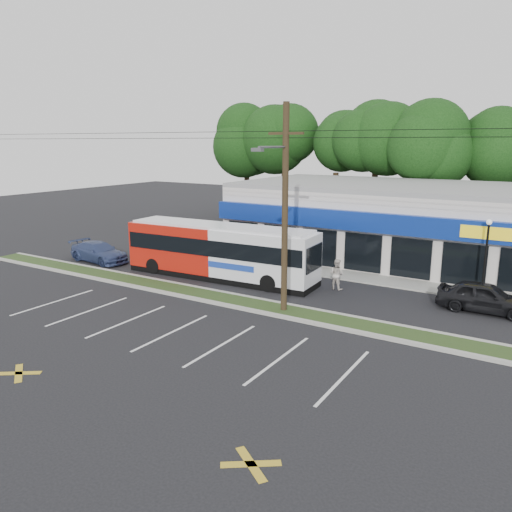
{
  "coord_description": "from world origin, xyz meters",
  "views": [
    {
      "loc": [
        14.13,
        -19.71,
        8.24
      ],
      "look_at": [
        -1.07,
        5.0,
        1.56
      ],
      "focal_mm": 35.0,
      "sensor_mm": 36.0,
      "label": 1
    }
  ],
  "objects_px": {
    "utility_pole": "(281,203)",
    "car_dark": "(485,297)",
    "metrobus": "(220,250)",
    "car_silver": "(176,248)",
    "car_blue": "(99,252)",
    "lamp_post": "(486,249)",
    "pedestrian_b": "(336,274)",
    "pedestrian_a": "(310,270)"
  },
  "relations": [
    {
      "from": "lamp_post",
      "to": "car_blue",
      "type": "xyz_separation_m",
      "value": [
        -24.06,
        -5.3,
        -1.98
      ]
    },
    {
      "from": "lamp_post",
      "to": "car_dark",
      "type": "relative_size",
      "value": 0.96
    },
    {
      "from": "utility_pole",
      "to": "pedestrian_b",
      "type": "distance_m",
      "value": 6.86
    },
    {
      "from": "lamp_post",
      "to": "pedestrian_b",
      "type": "distance_m",
      "value": 8.03
    },
    {
      "from": "metrobus",
      "to": "car_silver",
      "type": "bearing_deg",
      "value": 153.19
    },
    {
      "from": "metrobus",
      "to": "car_blue",
      "type": "relative_size",
      "value": 2.61
    },
    {
      "from": "lamp_post",
      "to": "pedestrian_a",
      "type": "relative_size",
      "value": 2.37
    },
    {
      "from": "metrobus",
      "to": "car_blue",
      "type": "height_order",
      "value": "metrobus"
    },
    {
      "from": "lamp_post",
      "to": "car_dark",
      "type": "height_order",
      "value": "lamp_post"
    },
    {
      "from": "utility_pole",
      "to": "lamp_post",
      "type": "distance_m",
      "value": 11.67
    },
    {
      "from": "car_dark",
      "to": "pedestrian_a",
      "type": "bearing_deg",
      "value": 90.55
    },
    {
      "from": "lamp_post",
      "to": "car_silver",
      "type": "xyz_separation_m",
      "value": [
        -20.0,
        -1.8,
        -1.85
      ]
    },
    {
      "from": "metrobus",
      "to": "pedestrian_b",
      "type": "bearing_deg",
      "value": 9.08
    },
    {
      "from": "utility_pole",
      "to": "pedestrian_a",
      "type": "relative_size",
      "value": 27.85
    },
    {
      "from": "car_blue",
      "to": "pedestrian_a",
      "type": "height_order",
      "value": "pedestrian_a"
    },
    {
      "from": "lamp_post",
      "to": "metrobus",
      "type": "bearing_deg",
      "value": -163.31
    },
    {
      "from": "metrobus",
      "to": "pedestrian_b",
      "type": "xyz_separation_m",
      "value": [
        7.03,
        1.5,
        -0.88
      ]
    },
    {
      "from": "pedestrian_a",
      "to": "car_silver",
      "type": "bearing_deg",
      "value": -20.3
    },
    {
      "from": "car_silver",
      "to": "metrobus",
      "type": "bearing_deg",
      "value": -116.6
    },
    {
      "from": "lamp_post",
      "to": "car_silver",
      "type": "height_order",
      "value": "lamp_post"
    },
    {
      "from": "metrobus",
      "to": "pedestrian_a",
      "type": "bearing_deg",
      "value": 12.71
    },
    {
      "from": "car_dark",
      "to": "car_silver",
      "type": "relative_size",
      "value": 0.89
    },
    {
      "from": "lamp_post",
      "to": "car_blue",
      "type": "height_order",
      "value": "lamp_post"
    },
    {
      "from": "utility_pole",
      "to": "car_blue",
      "type": "height_order",
      "value": "utility_pole"
    },
    {
      "from": "car_silver",
      "to": "car_blue",
      "type": "bearing_deg",
      "value": 128.04
    },
    {
      "from": "utility_pole",
      "to": "metrobus",
      "type": "xyz_separation_m",
      "value": [
        -6.18,
        3.57,
        -3.65
      ]
    },
    {
      "from": "metrobus",
      "to": "car_silver",
      "type": "distance_m",
      "value": 6.25
    },
    {
      "from": "utility_pole",
      "to": "lamp_post",
      "type": "height_order",
      "value": "utility_pole"
    },
    {
      "from": "utility_pole",
      "to": "car_dark",
      "type": "xyz_separation_m",
      "value": [
        8.6,
        5.26,
        -4.66
      ]
    },
    {
      "from": "metrobus",
      "to": "pedestrian_a",
      "type": "xyz_separation_m",
      "value": [
        5.34,
        1.5,
        -0.86
      ]
    },
    {
      "from": "lamp_post",
      "to": "utility_pole",
      "type": "bearing_deg",
      "value": -136.05
    },
    {
      "from": "car_blue",
      "to": "pedestrian_b",
      "type": "bearing_deg",
      "value": -76.49
    },
    {
      "from": "lamp_post",
      "to": "pedestrian_b",
      "type": "xyz_separation_m",
      "value": [
        -7.31,
        -2.8,
        -1.79
      ]
    },
    {
      "from": "car_silver",
      "to": "lamp_post",
      "type": "bearing_deg",
      "value": -87.61
    },
    {
      "from": "lamp_post",
      "to": "car_dark",
      "type": "bearing_deg",
      "value": -80.56
    },
    {
      "from": "car_dark",
      "to": "pedestrian_a",
      "type": "relative_size",
      "value": 2.47
    },
    {
      "from": "utility_pole",
      "to": "car_dark",
      "type": "distance_m",
      "value": 11.11
    },
    {
      "from": "car_dark",
      "to": "pedestrian_b",
      "type": "relative_size",
      "value": 2.52
    },
    {
      "from": "utility_pole",
      "to": "pedestrian_b",
      "type": "height_order",
      "value": "utility_pole"
    },
    {
      "from": "utility_pole",
      "to": "metrobus",
      "type": "height_order",
      "value": "utility_pole"
    },
    {
      "from": "car_dark",
      "to": "car_silver",
      "type": "xyz_separation_m",
      "value": [
        -20.43,
        0.81,
        0.07
      ]
    },
    {
      "from": "car_blue",
      "to": "metrobus",
      "type": "bearing_deg",
      "value": -79.11
    }
  ]
}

